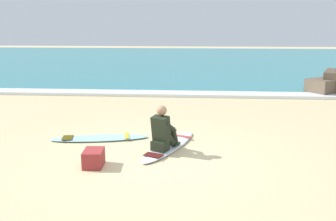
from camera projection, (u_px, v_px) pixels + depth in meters
ground_plane at (155, 159)px, 7.35m from camera, size 80.00×80.00×0.00m
sea at (185, 60)px, 27.36m from camera, size 80.00×28.00×0.10m
breaking_foam at (175, 94)px, 14.06m from camera, size 80.00×0.90×0.11m
surfboard_main at (169, 146)px, 8.08m from camera, size 1.34×2.42×0.08m
surfer_seated at (163, 132)px, 7.69m from camera, size 0.61×0.77×0.95m
surfboard_spare_near at (99, 138)px, 8.63m from camera, size 2.35×0.94×0.08m
beach_bag at (94, 158)px, 6.97m from camera, size 0.39×0.51×0.32m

